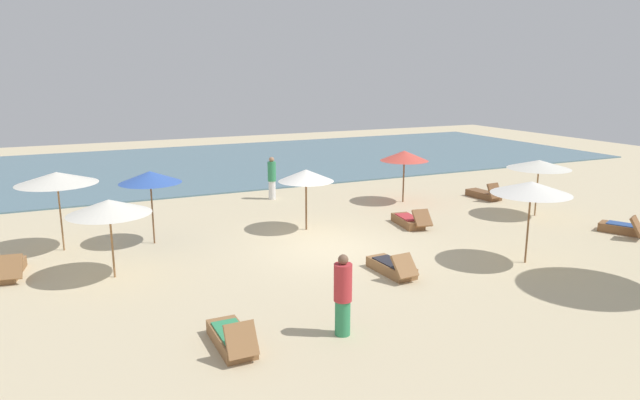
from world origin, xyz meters
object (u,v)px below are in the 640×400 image
Objects in this scene: lounger_2 at (484,194)px; person_0 at (272,178)px; lounger_0 at (392,267)px; person_1 at (343,295)px; umbrella_0 at (306,175)px; umbrella_3 at (531,188)px; lounger_1 at (8,270)px; umbrella_1 at (150,177)px; lounger_4 at (626,229)px; lounger_3 at (232,338)px; lounger_5 at (409,221)px; umbrella_4 at (539,164)px; umbrella_5 at (404,156)px; umbrella_2 at (57,178)px; umbrella_6 at (109,207)px.

person_0 is (-8.02, 3.60, 0.71)m from lounger_2.
person_1 is at bearing -137.17° from lounger_0.
umbrella_0 is 4.93m from person_0.
umbrella_3 reaches higher than lounger_1.
umbrella_1 reaches higher than lounger_4.
lounger_1 is 1.04× the size of lounger_2.
umbrella_1 is 7.74m from lounger_3.
umbrella_1 reaches higher than lounger_5.
umbrella_1 is 13.39m from umbrella_4.
umbrella_5 reaches higher than lounger_4.
umbrella_1 is 1.28× the size of person_0.
umbrella_2 is 15.95m from umbrella_4.
lounger_2 is at bearing 0.91° from umbrella_2.
person_0 is at bearing 155.84° from lounger_2.
umbrella_6 is (-10.40, 3.56, -0.25)m from umbrella_3.
umbrella_4 is at bearing -9.94° from umbrella_2.
umbrella_6 reaches higher than lounger_1.
umbrella_6 is (-11.41, -4.13, -0.02)m from umbrella_5.
umbrella_6 reaches higher than lounger_5.
umbrella_2 reaches higher than person_1.
lounger_4 is 0.98× the size of lounger_5.
lounger_3 is 0.95× the size of lounger_4.
lounger_5 is at bearing -17.30° from umbrella_0.
lounger_5 is at bearing -119.69° from umbrella_5.
lounger_5 is at bearing 99.89° from umbrella_3.
lounger_2 is at bearing -24.16° from person_0.
lounger_0 is at bearing 168.17° from umbrella_3.
person_1 is at bearing -164.90° from umbrella_3.
lounger_1 is at bearing -160.55° from umbrella_1.
umbrella_3 reaches higher than umbrella_5.
umbrella_4 is 1.33× the size of lounger_2.
person_1 is (2.16, -0.41, 0.66)m from lounger_3.
umbrella_1 is 6.98m from person_0.
lounger_1 is 7.41m from lounger_3.
umbrella_5 is 1.26× the size of lounger_3.
umbrella_5 is at bearing 19.91° from umbrella_6.
person_1 is (-2.96, -12.17, -0.04)m from person_0.
umbrella_1 reaches higher than umbrella_0.
lounger_5 is (8.21, -1.60, -1.89)m from umbrella_1.
lounger_2 is at bearing -14.64° from umbrella_5.
person_0 is at bearing 38.22° from umbrella_1.
person_0 is at bearing 139.67° from umbrella_4.
lounger_1 is 1.00× the size of lounger_4.
lounger_2 is at bearing 8.03° from umbrella_0.
lounger_3 is 0.98× the size of person_1.
umbrella_2 reaches higher than umbrella_5.
lounger_0 is at bearing -124.85° from umbrella_5.
umbrella_6 is 3.23m from lounger_1.
umbrella_6 reaches higher than lounger_0.
person_1 is at bearing -128.66° from umbrella_5.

